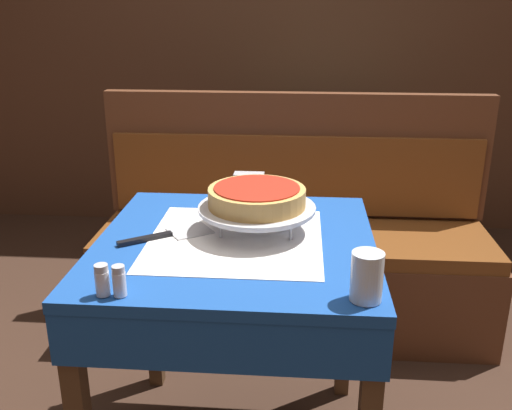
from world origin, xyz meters
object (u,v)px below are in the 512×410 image
at_px(salt_shaker, 102,280).
at_px(pepper_shaker, 119,281).
at_px(dining_table_front, 236,273).
at_px(napkin_holder, 249,186).
at_px(water_glass_near, 367,276).
at_px(dining_table_rear, 325,145).
at_px(deep_dish_pizza, 257,197).
at_px(pizza_pan_stand, 257,209).
at_px(pizza_server, 170,234).
at_px(booth_bench, 292,260).
at_px(condiment_caddy, 309,121).

relative_size(salt_shaker, pepper_shaker, 1.02).
height_order(dining_table_front, napkin_holder, napkin_holder).
bearing_deg(salt_shaker, water_glass_near, 2.44).
bearing_deg(dining_table_rear, napkin_holder, -104.10).
relative_size(dining_table_front, water_glass_near, 6.82).
xyz_separation_m(deep_dish_pizza, napkin_holder, (-0.05, 0.28, -0.06)).
distance_m(pizza_pan_stand, pepper_shaker, 0.49).
height_order(pizza_server, napkin_holder, napkin_holder).
relative_size(dining_table_rear, water_glass_near, 6.75).
height_order(booth_bench, pizza_server, booth_bench).
xyz_separation_m(dining_table_rear, water_glass_near, (0.02, -1.86, 0.16)).
relative_size(pizza_server, condiment_caddy, 1.61).
bearing_deg(pizza_pan_stand, dining_table_front, -130.70).
xyz_separation_m(pizza_pan_stand, pizza_server, (-0.24, -0.06, -0.06)).
relative_size(salt_shaker, condiment_caddy, 0.47).
height_order(dining_table_rear, napkin_holder, napkin_holder).
xyz_separation_m(deep_dish_pizza, pizza_server, (-0.24, -0.06, -0.10)).
xyz_separation_m(pizza_server, pepper_shaker, (-0.03, -0.35, 0.03)).
bearing_deg(pizza_pan_stand, napkin_holder, 99.77).
height_order(salt_shaker, napkin_holder, napkin_holder).
distance_m(napkin_holder, condiment_caddy, 1.16).
height_order(dining_table_front, pizza_server, pizza_server).
xyz_separation_m(dining_table_front, water_glass_near, (0.33, -0.32, 0.16)).
relative_size(booth_bench, deep_dish_pizza, 6.15).
bearing_deg(pepper_shaker, dining_table_front, 57.00).
bearing_deg(dining_table_front, deep_dish_pizza, 49.30).
bearing_deg(water_glass_near, booth_bench, 98.51).
bearing_deg(booth_bench, salt_shaker, -109.14).
height_order(booth_bench, napkin_holder, booth_bench).
height_order(dining_table_front, water_glass_near, water_glass_near).
xyz_separation_m(dining_table_rear, salt_shaker, (-0.57, -1.89, 0.14)).
bearing_deg(pizza_pan_stand, dining_table_rear, 80.28).
bearing_deg(napkin_holder, dining_table_front, -91.20).
bearing_deg(salt_shaker, deep_dish_pizza, 52.09).
relative_size(dining_table_front, pizza_server, 3.03).
xyz_separation_m(dining_table_rear, napkin_holder, (-0.30, -1.20, 0.15)).
distance_m(deep_dish_pizza, pizza_server, 0.27).
distance_m(dining_table_front, pizza_server, 0.22).
relative_size(deep_dish_pizza, salt_shaker, 3.71).
distance_m(pizza_pan_stand, deep_dish_pizza, 0.04).
bearing_deg(pizza_server, dining_table_rear, 72.05).
distance_m(pizza_server, pepper_shaker, 0.36).
bearing_deg(condiment_caddy, pepper_shaker, -103.46).
relative_size(booth_bench, pizza_pan_stand, 5.06).
height_order(booth_bench, salt_shaker, booth_bench).
relative_size(booth_bench, napkin_holder, 17.08).
height_order(pizza_pan_stand, salt_shaker, pizza_pan_stand).
distance_m(pizza_server, water_glass_near, 0.61).
bearing_deg(pepper_shaker, pizza_server, 84.42).
bearing_deg(salt_shaker, booth_bench, 70.86).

